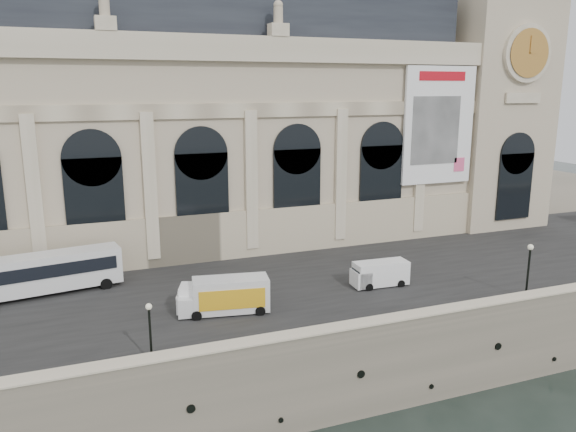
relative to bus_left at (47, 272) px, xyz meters
name	(u,v)px	position (x,y,z in m)	size (l,w,h in m)	color
ground	(334,426)	(18.41, -17.80, -7.99)	(260.00, 260.00, 0.00)	black
quay	(213,252)	(18.41, 17.20, -4.99)	(160.00, 70.00, 6.00)	gray
street	(268,282)	(18.41, -3.80, -1.96)	(160.00, 24.00, 0.06)	#2D2D2D
parapet	(332,335)	(18.41, -17.20, -1.37)	(160.00, 1.40, 1.21)	gray
museum	(164,120)	(12.43, 13.06, 11.74)	(69.00, 18.70, 29.10)	tan
clock_pavilion	(483,85)	(52.41, 10.13, 15.43)	(13.00, 14.72, 36.70)	tan
bus_left	(47,272)	(0.00, 0.00, 0.00)	(12.27, 4.33, 3.54)	silver
van_b	(208,298)	(11.73, -8.75, -0.84)	(5.40, 3.44, 2.25)	white
van_c	(377,274)	(27.07, -8.34, -0.85)	(5.10, 2.30, 2.23)	white
box_truck	(226,296)	(13.01, -9.37, -0.57)	(7.25, 3.42, 2.81)	silver
lamp_left	(150,334)	(6.46, -15.56, 0.02)	(0.41, 0.41, 4.04)	black
lamp_right	(528,272)	(37.22, -15.34, 0.33)	(0.48, 0.48, 4.67)	black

